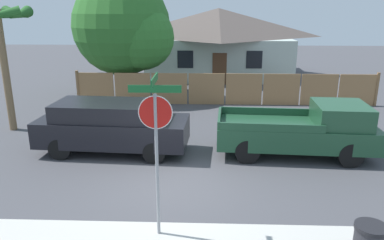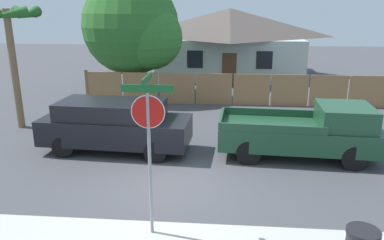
% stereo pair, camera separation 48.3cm
% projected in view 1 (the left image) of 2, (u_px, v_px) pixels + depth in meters
% --- Properties ---
extents(ground_plane, '(80.00, 80.00, 0.00)m').
position_uv_depth(ground_plane, '(169.00, 183.00, 10.53)').
color(ground_plane, '#47474C').
extents(wooden_fence, '(15.15, 0.12, 1.69)m').
position_uv_depth(wooden_fence, '(225.00, 89.00, 18.85)').
color(wooden_fence, '#997047').
rests_on(wooden_fence, ground).
extents(house, '(10.41, 8.10, 4.70)m').
position_uv_depth(house, '(218.00, 41.00, 26.92)').
color(house, '#B2C1B7').
rests_on(house, ground).
extents(oak_tree, '(5.43, 5.17, 6.37)m').
position_uv_depth(oak_tree, '(126.00, 29.00, 19.69)').
color(oak_tree, brown).
rests_on(oak_tree, ground).
extents(red_suv, '(5.10, 2.15, 1.75)m').
position_uv_depth(red_suv, '(112.00, 125.00, 12.56)').
color(red_suv, black).
rests_on(red_suv, ground).
extents(orange_pickup, '(5.21, 2.32, 1.79)m').
position_uv_depth(orange_pickup, '(303.00, 130.00, 12.33)').
color(orange_pickup, '#1E472D').
rests_on(orange_pickup, ground).
extents(stop_sign, '(1.05, 0.94, 3.48)m').
position_uv_depth(stop_sign, '(156.00, 130.00, 7.52)').
color(stop_sign, gray).
rests_on(stop_sign, ground).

